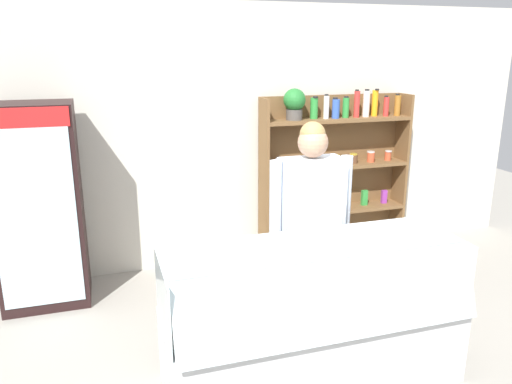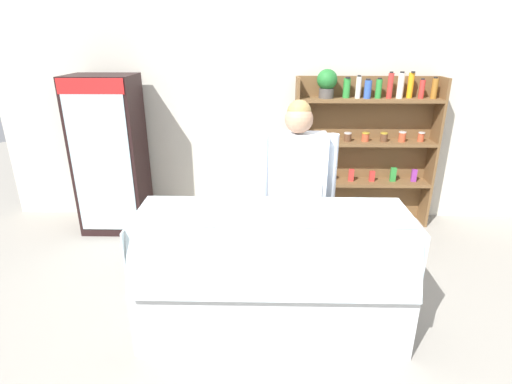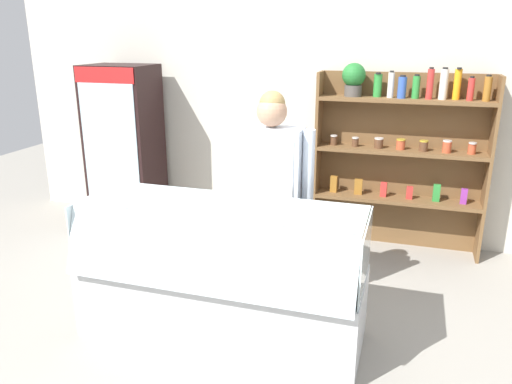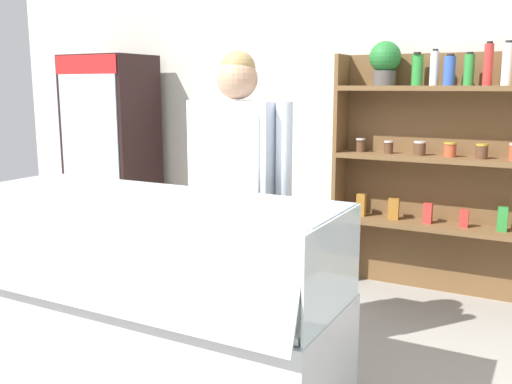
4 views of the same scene
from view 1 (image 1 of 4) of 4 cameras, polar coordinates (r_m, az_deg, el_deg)
ground_plane at (r=3.78m, az=8.01°, el=-20.55°), size 12.00×12.00×0.00m
back_wall at (r=5.27m, az=-2.19°, el=6.26°), size 6.80×0.10×2.70m
drinks_fridge at (r=4.78m, az=-23.60°, el=-1.57°), size 0.73×0.57×1.81m
shelving_unit at (r=5.48m, az=8.55°, el=3.26°), size 1.66×0.29×1.86m
deli_display_case at (r=3.60m, az=6.35°, el=-16.44°), size 2.02×0.77×1.01m
shop_clerk at (r=3.83m, az=6.30°, el=-2.37°), size 0.66×0.25×1.73m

